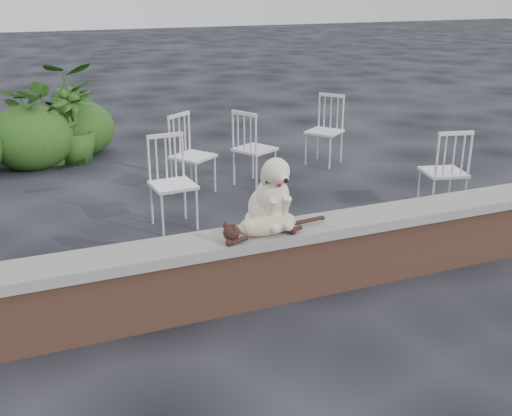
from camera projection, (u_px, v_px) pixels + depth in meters
name	position (u px, v px, depth m)	size (l,w,h in m)	color
ground	(355.00, 280.00, 5.27)	(60.00, 60.00, 0.00)	black
brick_wall	(357.00, 253.00, 5.18)	(6.00, 0.30, 0.50)	brown
capstone	(359.00, 221.00, 5.08)	(6.20, 0.40, 0.08)	slate
dog	(268.00, 190.00, 4.75)	(0.39, 0.51, 0.60)	beige
cat	(266.00, 224.00, 4.66)	(1.06, 0.25, 0.18)	#BEAF87
chair_c	(444.00, 170.00, 6.68)	(0.56, 0.56, 0.94)	white
chair_b	(173.00, 183.00, 6.25)	(0.56, 0.56, 0.94)	white
chair_e	(255.00, 148.00, 7.59)	(0.56, 0.56, 0.94)	white
chair_a	(193.00, 155.00, 7.27)	(0.56, 0.56, 0.94)	white
chair_d	(324.00, 130.00, 8.47)	(0.56, 0.56, 0.94)	white
potted_plant_a	(49.00, 112.00, 8.50)	(1.25, 1.08, 1.39)	#244513
potted_plant_b	(73.00, 125.00, 8.53)	(0.59, 0.59, 1.05)	#244513
shrubbery	(19.00, 138.00, 8.37)	(2.67, 1.63, 0.91)	#244513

